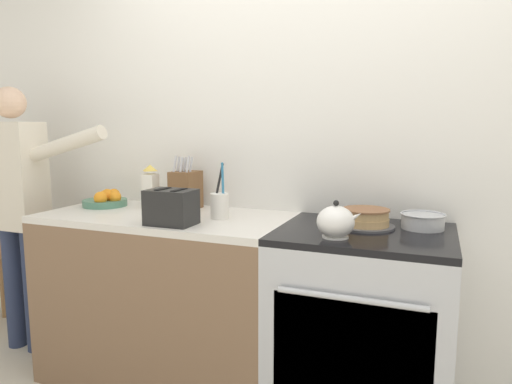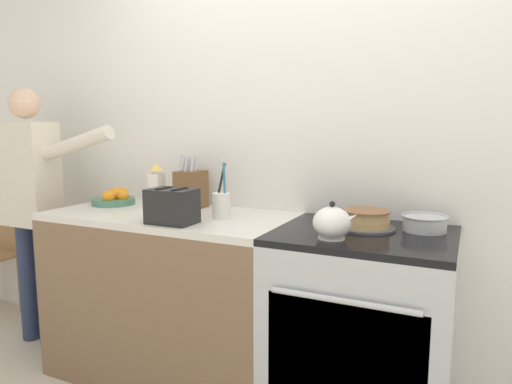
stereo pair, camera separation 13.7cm
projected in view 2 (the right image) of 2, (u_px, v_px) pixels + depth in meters
wall_back at (318, 140)px, 2.37m from camera, size 8.00×0.04×2.60m
counter_cabinet at (171, 295)px, 2.49m from camera, size 1.30×0.64×0.91m
stove_range at (360, 331)px, 2.04m from camera, size 0.76×0.67×0.91m
layer_cake at (366, 220)px, 2.04m from camera, size 0.26×0.26×0.09m
tea_kettle at (332, 223)px, 1.86m from camera, size 0.19×0.16×0.16m
mixing_bowl at (425, 223)px, 2.00m from camera, size 0.20×0.20×0.07m
knife_block at (191, 189)px, 2.56m from camera, size 0.13×0.16×0.30m
utensil_crock at (221, 204)px, 2.28m from camera, size 0.09×0.09×0.28m
fruit_bowl at (115, 198)px, 2.68m from camera, size 0.25×0.25×0.10m
toaster at (172, 206)px, 2.15m from camera, size 0.24×0.16×0.17m
milk_carton at (157, 187)px, 2.57m from camera, size 0.07×0.07×0.25m
person_baker at (32, 195)px, 2.81m from camera, size 0.92×0.20×1.60m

